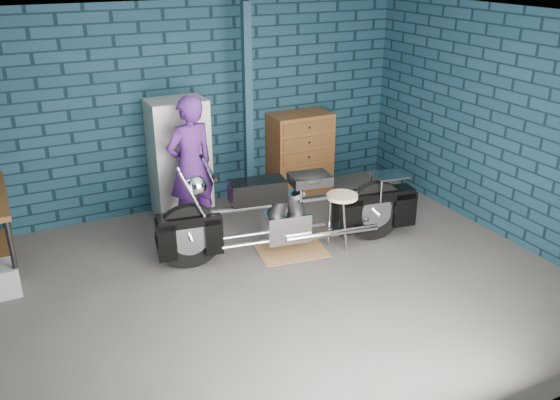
# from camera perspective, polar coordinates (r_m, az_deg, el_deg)

# --- Properties ---
(ground) EXTENTS (6.00, 6.00, 0.00)m
(ground) POSITION_cam_1_polar(r_m,az_deg,el_deg) (6.29, -0.32, -8.24)
(ground) COLOR #4B4946
(ground) RESTS_ON ground
(room_walls) EXTENTS (6.02, 5.01, 2.71)m
(room_walls) POSITION_cam_1_polar(r_m,az_deg,el_deg) (6.04, -2.71, 9.95)
(room_walls) COLOR #102B38
(room_walls) RESTS_ON ground
(support_post) EXTENTS (0.10, 0.10, 2.70)m
(support_post) POSITION_cam_1_polar(r_m,az_deg,el_deg) (7.63, -3.11, 8.44)
(support_post) COLOR #112937
(support_post) RESTS_ON ground
(drip_mat) EXTENTS (0.86, 0.70, 0.01)m
(drip_mat) POSITION_cam_1_polar(r_m,az_deg,el_deg) (6.98, 1.12, -4.84)
(drip_mat) COLOR brown
(drip_mat) RESTS_ON ground
(motorcycle) EXTENTS (2.72, 1.10, 1.16)m
(motorcycle) POSITION_cam_1_polar(r_m,az_deg,el_deg) (6.73, 1.15, -0.49)
(motorcycle) COLOR black
(motorcycle) RESTS_ON ground
(person) EXTENTS (0.71, 0.56, 1.72)m
(person) POSITION_cam_1_polar(r_m,az_deg,el_deg) (7.20, -8.59, 3.25)
(person) COLOR #4F2078
(person) RESTS_ON ground
(locker) EXTENTS (0.72, 0.51, 1.54)m
(locker) POSITION_cam_1_polar(r_m,az_deg,el_deg) (7.77, -9.63, 3.97)
(locker) COLOR beige
(locker) RESTS_ON ground
(tool_chest) EXTENTS (0.87, 0.48, 1.15)m
(tool_chest) POSITION_cam_1_polar(r_m,az_deg,el_deg) (8.48, 2.00, 4.51)
(tool_chest) COLOR brown
(tool_chest) RESTS_ON ground
(shop_stool) EXTENTS (0.45, 0.45, 0.66)m
(shop_stool) POSITION_cam_1_polar(r_m,az_deg,el_deg) (6.98, 5.90, -1.97)
(shop_stool) COLOR beige
(shop_stool) RESTS_ON ground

